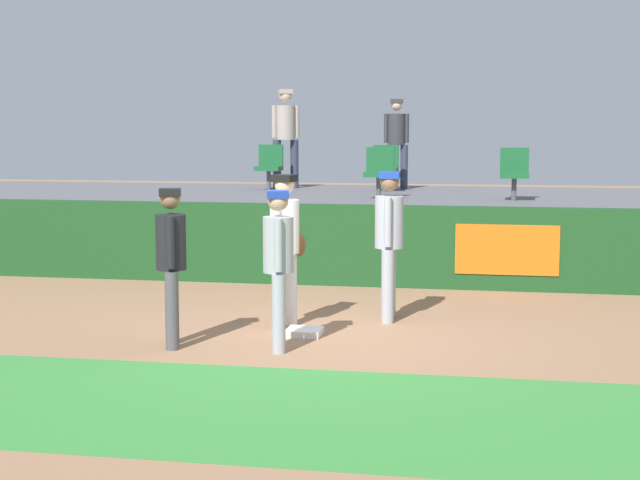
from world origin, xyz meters
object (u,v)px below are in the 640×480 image
player_coach_visitor (389,235)px  player_umpire (171,256)px  seat_front_center (379,170)px  player_runner_visitor (278,258)px  seat_back_left (270,164)px  spectator_capped (396,137)px  first_base (304,332)px  player_fielder_home (285,240)px  seat_back_center (385,165)px  spectator_hooded (286,131)px  seat_front_right (514,171)px

player_coach_visitor → player_umpire: 2.87m
player_umpire → seat_front_center: (1.55, 5.88, 0.69)m
player_runner_visitor → seat_back_left: seat_back_left is taller
spectator_capped → seat_back_left: bearing=13.1°
first_base → player_umpire: player_umpire is taller
player_coach_visitor → player_fielder_home: bearing=-63.0°
first_base → player_runner_visitor: bearing=-99.2°
player_fielder_home → seat_back_left: bearing=-152.0°
player_coach_visitor → spectator_capped: (-0.61, 6.44, 1.13)m
seat_back_center → spectator_hooded: 2.14m
first_base → seat_front_right: size_ratio=0.48×
seat_back_left → spectator_hooded: size_ratio=0.45×
player_umpire → seat_front_center: seat_front_center is taller
player_fielder_home → seat_back_center: seat_back_center is taller
seat_back_left → seat_front_right: 4.82m
first_base → player_umpire: (-1.31, -0.82, 0.97)m
spectator_hooded → seat_front_right: bearing=132.5°
player_umpire → seat_back_center: 7.84m
first_base → player_coach_visitor: (0.86, 1.06, 1.04)m
seat_front_center → spectator_capped: spectator_capped is taller
spectator_hooded → player_fielder_home: bearing=83.6°
player_umpire → seat_back_center: (1.43, 7.68, 0.69)m
seat_back_left → seat_front_center: 2.91m
player_fielder_home → player_umpire: (-1.00, -1.22, -0.05)m
seat_front_center → spectator_hooded: (-2.10, 2.33, 0.62)m
first_base → seat_back_center: seat_back_center is taller
player_coach_visitor → seat_back_center: bearing=-175.0°
player_runner_visitor → spectator_capped: size_ratio=1.03×
player_umpire → seat_front_right: 6.99m
spectator_hooded → seat_front_center: bearing=113.0°
player_runner_visitor → seat_back_left: 7.90m
player_fielder_home → spectator_capped: (0.56, 7.09, 1.14)m
seat_back_left → spectator_capped: size_ratio=0.50×
seat_back_left → player_runner_visitor: bearing=-75.8°
player_fielder_home → spectator_hooded: spectator_hooded is taller
seat_front_center → seat_back_left: bearing=141.8°
seat_front_right → spectator_capped: 3.30m
first_base → player_coach_visitor: size_ratio=0.22×
seat_back_center → player_umpire: bearing=-100.6°
player_runner_visitor → player_umpire: 1.19m
player_coach_visitor → spectator_capped: bearing=-176.8°
seat_front_right → player_fielder_home: bearing=-120.3°
player_coach_visitor → player_runner_visitor: bearing=-30.6°
seat_back_left → seat_front_right: size_ratio=1.00×
first_base → spectator_hooded: 7.95m
seat_front_right → player_runner_visitor: bearing=-113.6°
first_base → player_umpire: 1.83m
player_fielder_home → player_coach_visitor: player_coach_visitor is taller
player_runner_visitor → seat_front_center: seat_front_center is taller
first_base → spectator_capped: bearing=88.1°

